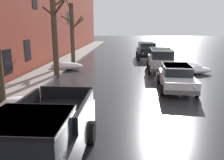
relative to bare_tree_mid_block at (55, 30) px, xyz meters
name	(u,v)px	position (x,y,z in m)	size (l,w,h in m)	color
left_sidewalk_slab	(42,75)	(-1.21, 0.22, -3.27)	(2.41, 80.00, 0.15)	gray
brick_townhouse_facade	(13,6)	(-2.92, 0.23, 1.64)	(0.63, 80.00, 9.97)	brown
snow_bank_near_corner_left	(67,66)	(0.01, 2.82, -3.03)	(2.77, 1.03, 0.64)	white
snow_bank_along_left_kerb	(182,66)	(9.75, 3.28, -3.00)	(3.15, 1.45, 0.72)	white
snow_bank_along_right_kerb	(20,107)	(0.70, -7.49, -2.95)	(1.87, 1.08, 0.81)	white
snow_bank_far_right_pile	(194,70)	(10.29, 1.73, -3.04)	(2.82, 1.41, 0.71)	white
bare_tree_mid_block	(55,30)	(0.00, 0.00, 0.00)	(3.08, 2.64, 6.32)	#4C3D2D
bare_tree_far_down_block	(72,33)	(-0.02, 5.52, -0.34)	(2.29, 1.38, 6.14)	#4C3D2D
pickup_truck_black_approaching_near_lane	(40,142)	(2.87, -11.11, -2.47)	(2.20, 5.16, 1.76)	black
sedan_white_parked_kerbside_close	(176,77)	(7.88, -2.98, -2.60)	(2.19, 4.33, 1.42)	silver
suv_silver_parked_kerbside_mid	(161,59)	(7.86, 2.78, -2.36)	(2.34, 4.82, 1.82)	#B7B7BC
suv_black_parked_far_down_block	(146,50)	(7.39, 10.40, -2.36)	(2.23, 4.50, 1.82)	black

